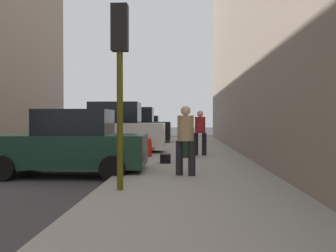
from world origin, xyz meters
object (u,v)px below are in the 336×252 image
object	(u,v)px
rolling_suitcase	(187,148)
traffic_light	(120,56)
fire_hydrant	(149,147)
parked_black_suv	(134,127)
duffel_bag	(165,158)
pedestrian_in_red_jacket	(200,130)
pedestrian_in_tan_coat	(186,137)
parked_white_van	(112,131)
parked_dark_green_sedan	(69,144)
parked_red_hatchback	(144,128)

from	to	relation	value
rolling_suitcase	traffic_light	bearing A→B (deg)	-101.88
rolling_suitcase	fire_hydrant	bearing A→B (deg)	179.13
fire_hydrant	rolling_suitcase	bearing A→B (deg)	-0.87
fire_hydrant	traffic_light	world-z (taller)	traffic_light
parked_black_suv	duffel_bag	bearing A→B (deg)	-77.10
traffic_light	pedestrian_in_red_jacket	bearing A→B (deg)	75.33
pedestrian_in_tan_coat	traffic_light	bearing A→B (deg)	-123.40
fire_hydrant	rolling_suitcase	size ratio (longest dim) A/B	0.68
rolling_suitcase	duffel_bag	bearing A→B (deg)	-110.38
parked_black_suv	pedestrian_in_red_jacket	distance (m)	9.20
parked_black_suv	traffic_light	xyz separation A→B (m)	(1.85, -15.49, 1.73)
parked_white_van	pedestrian_in_red_jacket	distance (m)	4.02
pedestrian_in_red_jacket	pedestrian_in_tan_coat	bearing A→B (deg)	-96.33
parked_dark_green_sedan	parked_black_suv	xyz separation A→B (m)	(-0.00, 12.75, 0.18)
traffic_light	pedestrian_in_red_jacket	distance (m)	7.50
parked_dark_green_sedan	fire_hydrant	size ratio (longest dim) A/B	6.03
fire_hydrant	traffic_light	size ratio (longest dim) A/B	0.20
fire_hydrant	traffic_light	bearing A→B (deg)	-89.55
parked_white_van	pedestrian_in_red_jacket	bearing A→B (deg)	-22.72
parked_black_suv	rolling_suitcase	bearing A→B (deg)	-70.63
rolling_suitcase	duffel_bag	size ratio (longest dim) A/B	2.36
traffic_light	pedestrian_in_tan_coat	bearing A→B (deg)	56.60
parked_white_van	traffic_light	xyz separation A→B (m)	(1.85, -8.62, 1.73)
parked_black_suv	rolling_suitcase	distance (m)	9.66
parked_dark_green_sedan	parked_white_van	size ratio (longest dim) A/B	0.92
pedestrian_in_red_jacket	pedestrian_in_tan_coat	xyz separation A→B (m)	(-0.57, -5.13, 0.00)
parked_red_hatchback	parked_white_van	bearing A→B (deg)	-90.00
pedestrian_in_tan_coat	parked_red_hatchback	bearing A→B (deg)	99.12
fire_hydrant	pedestrian_in_tan_coat	xyz separation A→B (m)	(1.33, -4.47, 0.61)
fire_hydrant	pedestrian_in_red_jacket	world-z (taller)	pedestrian_in_red_jacket
pedestrian_in_tan_coat	duffel_bag	distance (m)	2.79
traffic_light	pedestrian_in_red_jacket	xyz separation A→B (m)	(1.85, 7.07, -1.65)
parked_dark_green_sedan	parked_black_suv	size ratio (longest dim) A/B	0.92
traffic_light	pedestrian_in_red_jacket	world-z (taller)	traffic_light
duffel_bag	fire_hydrant	bearing A→B (deg)	110.55
pedestrian_in_tan_coat	rolling_suitcase	distance (m)	4.49
parked_white_van	pedestrian_in_red_jacket	world-z (taller)	parked_white_van
traffic_light	pedestrian_in_tan_coat	xyz separation A→B (m)	(1.28, 1.94, -1.65)
traffic_light	parked_red_hatchback	bearing A→B (deg)	94.93
rolling_suitcase	pedestrian_in_tan_coat	bearing A→B (deg)	-90.81
pedestrian_in_red_jacket	pedestrian_in_tan_coat	distance (m)	5.16
parked_white_van	rolling_suitcase	bearing A→B (deg)	-34.90
parked_white_van	parked_red_hatchback	size ratio (longest dim) A/B	1.10
parked_black_suv	traffic_light	world-z (taller)	traffic_light
parked_dark_green_sedan	pedestrian_in_tan_coat	bearing A→B (deg)	-14.20
parked_red_hatchback	pedestrian_in_red_jacket	size ratio (longest dim) A/B	2.46
traffic_light	rolling_suitcase	size ratio (longest dim) A/B	3.46
pedestrian_in_red_jacket	rolling_suitcase	world-z (taller)	pedestrian_in_red_jacket
rolling_suitcase	pedestrian_in_red_jacket	bearing A→B (deg)	53.33
parked_black_suv	traffic_light	bearing A→B (deg)	-83.18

